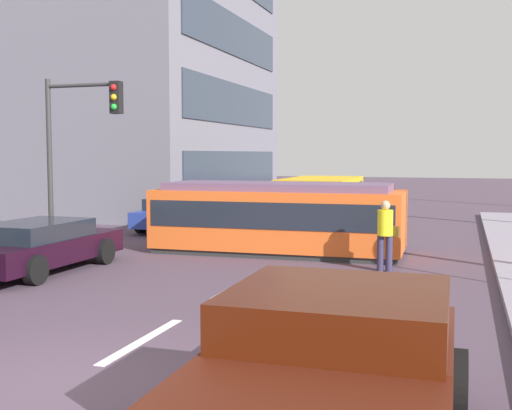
% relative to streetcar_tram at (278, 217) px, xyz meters
% --- Properties ---
extents(ground_plane, '(120.00, 120.00, 0.00)m').
position_rel_streetcar_tram_xyz_m(ground_plane, '(0.43, -0.75, -1.01)').
color(ground_plane, '#4F3D4D').
extents(lane_stripe_1, '(0.16, 2.40, 0.01)m').
position_rel_streetcar_tram_xyz_m(lane_stripe_1, '(0.43, -8.75, -1.00)').
color(lane_stripe_1, silver).
rests_on(lane_stripe_1, ground).
extents(lane_stripe_2, '(0.16, 2.40, 0.01)m').
position_rel_streetcar_tram_xyz_m(lane_stripe_2, '(0.43, -4.75, -1.00)').
color(lane_stripe_2, silver).
rests_on(lane_stripe_2, ground).
extents(lane_stripe_3, '(0.16, 2.40, 0.01)m').
position_rel_streetcar_tram_xyz_m(lane_stripe_3, '(0.43, 6.00, -1.00)').
color(lane_stripe_3, silver).
rests_on(lane_stripe_3, ground).
extents(lane_stripe_4, '(0.16, 2.40, 0.01)m').
position_rel_streetcar_tram_xyz_m(lane_stripe_4, '(0.43, 12.00, -1.00)').
color(lane_stripe_4, silver).
rests_on(lane_stripe_4, ground).
extents(corner_building, '(14.21, 14.29, 12.80)m').
position_rel_streetcar_tram_xyz_m(corner_building, '(-12.59, 11.76, 5.39)').
color(corner_building, slate).
rests_on(corner_building, ground).
extents(streetcar_tram, '(6.92, 2.70, 1.95)m').
position_rel_streetcar_tram_xyz_m(streetcar_tram, '(0.00, 0.00, 0.00)').
color(streetcar_tram, orange).
rests_on(streetcar_tram, ground).
extents(city_bus, '(2.60, 5.17, 1.83)m').
position_rel_streetcar_tram_xyz_m(city_bus, '(-0.29, 6.92, 0.04)').
color(city_bus, gold).
rests_on(city_bus, ground).
extents(pedestrian_crossing, '(0.51, 0.36, 1.67)m').
position_rel_streetcar_tram_xyz_m(pedestrian_crossing, '(3.18, -2.01, -0.06)').
color(pedestrian_crossing, '#322C49').
rests_on(pedestrian_crossing, ground).
extents(pickup_truck_parked, '(2.31, 5.02, 1.55)m').
position_rel_streetcar_tram_xyz_m(pickup_truck_parked, '(3.84, -11.91, -0.21)').
color(pickup_truck_parked, '#4A180C').
rests_on(pickup_truck_parked, ground).
extents(parked_sedan_mid, '(2.00, 4.50, 1.19)m').
position_rel_streetcar_tram_xyz_m(parked_sedan_mid, '(-4.50, -4.55, -0.38)').
color(parked_sedan_mid, black).
rests_on(parked_sedan_mid, ground).
extents(parked_sedan_far, '(2.03, 4.42, 1.19)m').
position_rel_streetcar_tram_xyz_m(parked_sedan_far, '(-4.87, 3.96, -0.38)').
color(parked_sedan_far, '#273C9A').
rests_on(parked_sedan_far, ground).
extents(traffic_light_mast, '(2.30, 0.33, 4.76)m').
position_rel_streetcar_tram_xyz_m(traffic_light_mast, '(-4.93, -2.25, 2.31)').
color(traffic_light_mast, '#333333').
rests_on(traffic_light_mast, ground).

